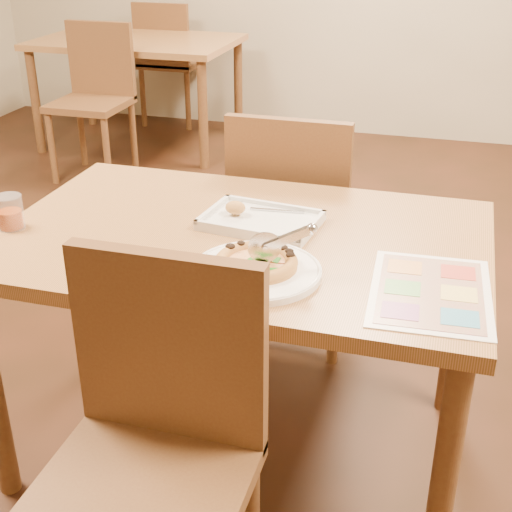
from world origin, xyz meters
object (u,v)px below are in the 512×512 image
(bg_table, at_px, (137,52))
(menu, at_px, (430,292))
(chair_near, at_px, (155,419))
(bg_chair_far, at_px, (167,49))
(pizza_cutter, at_px, (280,241))
(chair_far, at_px, (293,206))
(bg_chair_near, at_px, (96,81))
(appetizer_tray, at_px, (259,221))
(dining_table, at_px, (242,262))
(pizza, at_px, (256,263))
(glass_tumbler, at_px, (10,214))
(plate, at_px, (256,272))

(bg_table, distance_m, menu, 3.66)
(chair_near, height_order, bg_chair_far, same)
(chair_near, bearing_deg, pizza_cutter, 69.10)
(chair_far, distance_m, menu, 0.95)
(bg_chair_near, xyz_separation_m, appetizer_tray, (1.63, -2.13, 0.16))
(dining_table, height_order, bg_chair_near, bg_chair_near)
(pizza, bearing_deg, bg_chair_far, 115.86)
(chair_near, bearing_deg, menu, 39.10)
(chair_far, bearing_deg, menu, 122.72)
(chair_far, bearing_deg, appetizer_tray, 93.03)
(bg_table, distance_m, bg_chair_far, 0.51)
(bg_chair_far, xyz_separation_m, glass_tumbler, (0.99, -3.44, 0.19))
(chair_near, bearing_deg, pizza, 75.68)
(plate, bearing_deg, bg_chair_far, 115.83)
(bg_table, bearing_deg, bg_chair_near, -90.00)
(chair_far, xyz_separation_m, menu, (0.51, -0.79, 0.16))
(bg_table, height_order, plate, plate)
(pizza, xyz_separation_m, appetizer_tray, (-0.07, 0.28, -0.02))
(chair_near, distance_m, chair_far, 1.20)
(pizza_cutter, bearing_deg, chair_near, -135.18)
(bg_table, relative_size, plate, 4.16)
(appetizer_tray, bearing_deg, glass_tumbler, -162.05)
(glass_tumbler, bearing_deg, menu, -2.70)
(chair_far, distance_m, pizza_cutter, 0.84)
(glass_tumbler, height_order, menu, glass_tumbler)
(menu, bearing_deg, pizza_cutter, -179.32)
(bg_table, xyz_separation_m, glass_tumbler, (0.99, -2.94, 0.13))
(pizza_cutter, distance_m, glass_tumbler, 0.77)
(bg_table, height_order, bg_chair_far, bg_chair_far)
(plate, bearing_deg, chair_far, 97.20)
(bg_chair_far, height_order, pizza_cutter, bg_chair_far)
(dining_table, relative_size, pizza_cutter, 8.95)
(appetizer_tray, distance_m, glass_tumbler, 0.67)
(chair_near, relative_size, chair_far, 1.00)
(chair_far, xyz_separation_m, bg_chair_near, (-1.60, 1.60, 0.00))
(bg_table, distance_m, appetizer_tray, 3.18)
(dining_table, height_order, menu, menu)
(chair_far, distance_m, bg_chair_far, 3.14)
(bg_chair_near, bearing_deg, appetizer_tray, -52.56)
(appetizer_tray, bearing_deg, bg_table, 120.83)
(chair_far, xyz_separation_m, pizza_cutter, (0.16, -0.79, 0.24))
(bg_table, bearing_deg, plate, -60.55)
(dining_table, height_order, appetizer_tray, appetizer_tray)
(bg_table, relative_size, pizza, 6.50)
(chair_near, xyz_separation_m, bg_chair_far, (-1.60, 3.90, 0.00))
(bg_chair_far, distance_m, menu, 4.08)
(dining_table, xyz_separation_m, chair_near, (0.00, -0.60, -0.07))
(chair_far, xyz_separation_m, bg_chair_far, (-1.60, 2.70, 0.00))
(chair_near, relative_size, menu, 1.25)
(pizza_cutter, bearing_deg, chair_far, 76.83)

